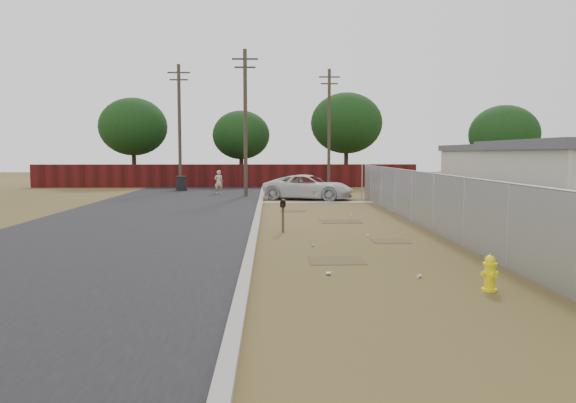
{
  "coord_description": "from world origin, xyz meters",
  "views": [
    {
      "loc": [
        -2.45,
        -18.86,
        2.71
      ],
      "look_at": [
        -1.88,
        -0.42,
        1.1
      ],
      "focal_mm": 35.0,
      "sensor_mm": 36.0,
      "label": 1
    }
  ],
  "objects_px": {
    "trash_bin": "(181,183)",
    "mailbox": "(283,206)",
    "fire_hydrant": "(490,274)",
    "pedestrian": "(219,182)",
    "pickup_truck": "(309,187)"
  },
  "relations": [
    {
      "from": "mailbox",
      "to": "pedestrian",
      "type": "xyz_separation_m",
      "value": [
        -3.83,
        17.92,
        -0.12
      ]
    },
    {
      "from": "trash_bin",
      "to": "mailbox",
      "type": "bearing_deg",
      "value": -72.15
    },
    {
      "from": "pickup_truck",
      "to": "trash_bin",
      "type": "distance_m",
      "value": 11.57
    },
    {
      "from": "pickup_truck",
      "to": "trash_bin",
      "type": "xyz_separation_m",
      "value": [
        -8.59,
        7.75,
        -0.18
      ]
    },
    {
      "from": "pickup_truck",
      "to": "pedestrian",
      "type": "xyz_separation_m",
      "value": [
        -5.62,
        4.55,
        0.06
      ]
    },
    {
      "from": "mailbox",
      "to": "pickup_truck",
      "type": "bearing_deg",
      "value": 82.37
    },
    {
      "from": "mailbox",
      "to": "trash_bin",
      "type": "distance_m",
      "value": 22.19
    },
    {
      "from": "fire_hydrant",
      "to": "trash_bin",
      "type": "distance_m",
      "value": 31.23
    },
    {
      "from": "mailbox",
      "to": "pickup_truck",
      "type": "distance_m",
      "value": 13.49
    },
    {
      "from": "mailbox",
      "to": "pickup_truck",
      "type": "height_order",
      "value": "pickup_truck"
    },
    {
      "from": "mailbox",
      "to": "trash_bin",
      "type": "height_order",
      "value": "mailbox"
    },
    {
      "from": "fire_hydrant",
      "to": "mailbox",
      "type": "height_order",
      "value": "mailbox"
    },
    {
      "from": "trash_bin",
      "to": "fire_hydrant",
      "type": "bearing_deg",
      "value": -70.01
    },
    {
      "from": "pickup_truck",
      "to": "pedestrian",
      "type": "bearing_deg",
      "value": 70.45
    },
    {
      "from": "mailbox",
      "to": "pedestrian",
      "type": "height_order",
      "value": "pedestrian"
    }
  ]
}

